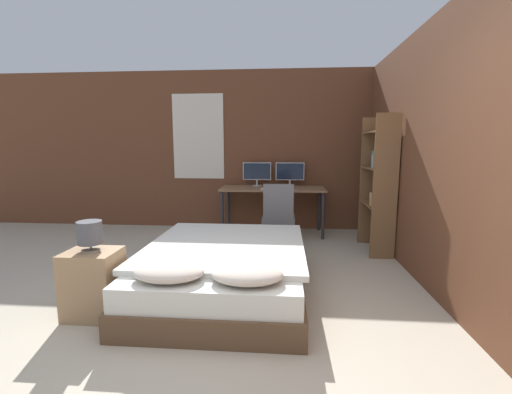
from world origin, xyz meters
The scene contains 13 objects.
ground_plane centered at (0.00, 0.00, 0.00)m, with size 20.00×20.00×0.00m, color #B2A893.
wall_back centered at (-0.01, 4.03, 1.35)m, with size 12.00×0.08×2.70m.
wall_side_right centered at (1.81, 1.50, 1.35)m, with size 0.06×12.00×2.70m.
bed centered at (-0.23, 1.28, 0.24)m, with size 1.54×2.00×0.54m.
nightstand centered at (-1.25, 0.72, 0.28)m, with size 0.43×0.36×0.57m.
bedside_lamp centered at (-1.25, 0.72, 0.72)m, with size 0.20×0.20×0.25m.
desk centered at (0.16, 3.62, 0.68)m, with size 1.67×0.68×0.76m.
monitor_left centered at (-0.12, 3.86, 0.99)m, with size 0.48×0.16×0.40m.
monitor_right centered at (0.44, 3.86, 0.99)m, with size 0.48×0.16×0.40m.
keyboard centered at (0.16, 3.38, 0.77)m, with size 0.36×0.13×0.02m.
computer_mouse centered at (0.43, 3.38, 0.78)m, with size 0.07×0.05×0.04m.
office_chair centered at (0.27, 2.80, 0.36)m, with size 0.52×0.52×0.93m.
bookshelf centered at (1.60, 2.73, 1.01)m, with size 0.31×0.76×1.83m.
Camera 1 is at (0.35, -1.90, 1.44)m, focal length 24.00 mm.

